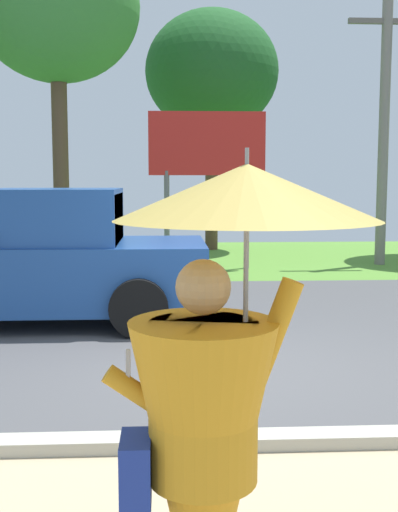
{
  "coord_description": "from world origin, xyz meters",
  "views": [
    {
      "loc": [
        -0.68,
        -6.68,
        2.01
      ],
      "look_at": [
        -0.26,
        1.0,
        1.1
      ],
      "focal_mm": 45.61,
      "sensor_mm": 36.0,
      "label": 1
    }
  ],
  "objects_px": {
    "monk_pedestrian": "(214,403)",
    "tree_center_back": "(57,8)",
    "roadside_billboard": "(207,155)",
    "tree_right_far": "(212,73)",
    "utility_pole": "(384,125)",
    "pickup_truck": "(22,261)"
  },
  "relations": [
    {
      "from": "tree_center_back",
      "to": "monk_pedestrian",
      "type": "bearing_deg",
      "value": -78.64
    },
    {
      "from": "roadside_billboard",
      "to": "tree_right_far",
      "type": "height_order",
      "value": "tree_right_far"
    },
    {
      "from": "utility_pole",
      "to": "tree_right_far",
      "type": "distance_m",
      "value": 5.44
    },
    {
      "from": "monk_pedestrian",
      "to": "tree_center_back",
      "type": "relative_size",
      "value": 0.28
    },
    {
      "from": "monk_pedestrian",
      "to": "tree_center_back",
      "type": "xyz_separation_m",
      "value": [
        -2.55,
        12.71,
        4.7
      ]
    },
    {
      "from": "monk_pedestrian",
      "to": "tree_center_back",
      "type": "bearing_deg",
      "value": 89.25
    },
    {
      "from": "utility_pole",
      "to": "monk_pedestrian",
      "type": "bearing_deg",
      "value": -111.41
    },
    {
      "from": "roadside_billboard",
      "to": "tree_center_back",
      "type": "bearing_deg",
      "value": 168.91
    },
    {
      "from": "monk_pedestrian",
      "to": "roadside_billboard",
      "type": "height_order",
      "value": "roadside_billboard"
    },
    {
      "from": "monk_pedestrian",
      "to": "utility_pole",
      "type": "distance_m",
      "value": 13.67
    },
    {
      "from": "roadside_billboard",
      "to": "tree_right_far",
      "type": "relative_size",
      "value": 0.52
    },
    {
      "from": "tree_center_back",
      "to": "tree_right_far",
      "type": "distance_m",
      "value": 5.13
    },
    {
      "from": "monk_pedestrian",
      "to": "tree_right_far",
      "type": "relative_size",
      "value": 0.32
    },
    {
      "from": "pickup_truck",
      "to": "utility_pole",
      "type": "bearing_deg",
      "value": 46.82
    },
    {
      "from": "utility_pole",
      "to": "tree_center_back",
      "type": "distance_m",
      "value": 7.91
    },
    {
      "from": "roadside_billboard",
      "to": "tree_center_back",
      "type": "distance_m",
      "value": 4.71
    },
    {
      "from": "utility_pole",
      "to": "tree_center_back",
      "type": "relative_size",
      "value": 0.82
    },
    {
      "from": "monk_pedestrian",
      "to": "roadside_billboard",
      "type": "bearing_deg",
      "value": 74.21
    },
    {
      "from": "monk_pedestrian",
      "to": "tree_right_far",
      "type": "bearing_deg",
      "value": 73.72
    },
    {
      "from": "roadside_billboard",
      "to": "tree_right_far",
      "type": "bearing_deg",
      "value": 84.37
    },
    {
      "from": "pickup_truck",
      "to": "tree_right_far",
      "type": "relative_size",
      "value": 0.78
    },
    {
      "from": "utility_pole",
      "to": "tree_right_far",
      "type": "height_order",
      "value": "tree_right_far"
    }
  ]
}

